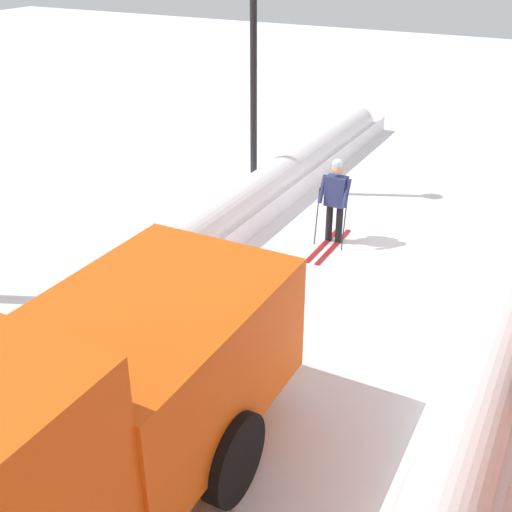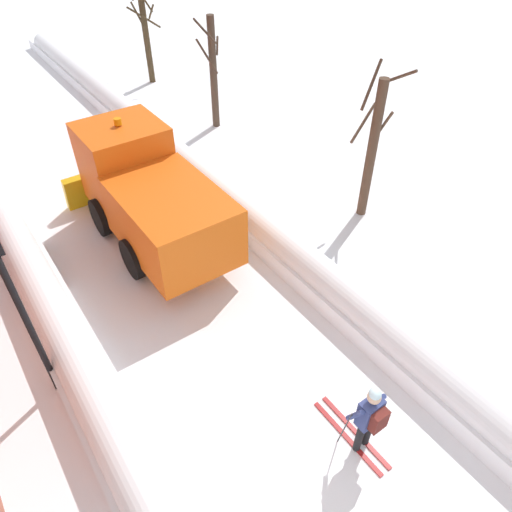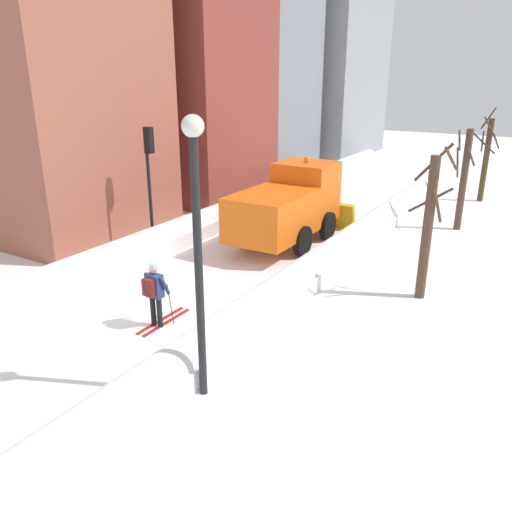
# 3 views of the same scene
# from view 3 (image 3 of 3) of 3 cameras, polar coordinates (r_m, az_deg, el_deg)

# --- Properties ---
(ground_plane) EXTENTS (80.00, 80.00, 0.00)m
(ground_plane) POSITION_cam_3_polar(r_m,az_deg,el_deg) (21.41, 4.62, 2.99)
(ground_plane) COLOR white
(snowbank_left) EXTENTS (1.10, 36.00, 1.05)m
(snowbank_left) POSITION_cam_3_polar(r_m,az_deg,el_deg) (22.69, -1.96, 5.23)
(snowbank_left) COLOR white
(snowbank_left) RESTS_ON ground
(snowbank_right) EXTENTS (1.10, 36.00, 0.93)m
(snowbank_right) POSITION_cam_3_polar(r_m,az_deg,el_deg) (20.23, 12.05, 2.72)
(snowbank_right) COLOR white
(snowbank_right) RESTS_ON ground
(building_brick_mid) EXTENTS (9.06, 6.57, 17.13)m
(building_brick_mid) POSITION_cam_3_polar(r_m,az_deg,el_deg) (28.18, -9.65, 24.47)
(building_brick_mid) COLOR brown
(building_brick_mid) RESTS_ON ground
(building_concrete_far) EXTENTS (6.79, 7.04, 16.38)m
(building_concrete_far) POSITION_cam_3_polar(r_m,az_deg,el_deg) (34.54, -0.39, 23.22)
(building_concrete_far) COLOR gray
(building_concrete_far) RESTS_ON ground
(building_tower_distant) EXTENTS (9.08, 9.59, 14.97)m
(building_tower_distant) POSITION_cam_3_polar(r_m,az_deg,el_deg) (42.67, 6.64, 21.53)
(building_tower_distant) COLOR gray
(building_tower_distant) RESTS_ON ground
(plow_truck) EXTENTS (3.20, 5.98, 3.12)m
(plow_truck) POSITION_cam_3_polar(r_m,az_deg,el_deg) (19.37, 3.78, 5.73)
(plow_truck) COLOR orange
(plow_truck) RESTS_ON ground
(skier) EXTENTS (0.62, 1.80, 1.81)m
(skier) POSITION_cam_3_polar(r_m,az_deg,el_deg) (13.16, -11.32, -3.83)
(skier) COLOR black
(skier) RESTS_ON ground
(traffic_light_pole) EXTENTS (0.28, 0.42, 4.44)m
(traffic_light_pole) POSITION_cam_3_polar(r_m,az_deg,el_deg) (18.65, -11.84, 9.93)
(traffic_light_pole) COLOR black
(traffic_light_pole) RESTS_ON ground
(street_lamp) EXTENTS (0.40, 0.40, 5.56)m
(street_lamp) POSITION_cam_3_polar(r_m,az_deg,el_deg) (9.34, -6.64, 2.83)
(street_lamp) COLOR black
(street_lamp) RESTS_ON ground
(bare_tree_near) EXTENTS (1.17, 1.25, 4.47)m
(bare_tree_near) POSITION_cam_3_polar(r_m,az_deg,el_deg) (15.01, 18.80, 3.30)
(bare_tree_near) COLOR #4E3729
(bare_tree_near) RESTS_ON ground
(bare_tree_mid) EXTENTS (0.86, 1.04, 4.13)m
(bare_tree_mid) POSITION_cam_3_polar(r_m,az_deg,el_deg) (22.52, 22.27, 8.03)
(bare_tree_mid) COLOR #47362A
(bare_tree_mid) RESTS_ON ground
(bare_tree_far) EXTENTS (1.30, 1.25, 4.61)m
(bare_tree_far) POSITION_cam_3_polar(r_m,az_deg,el_deg) (28.23, 24.43, 10.01)
(bare_tree_far) COLOR #423320
(bare_tree_far) RESTS_ON ground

